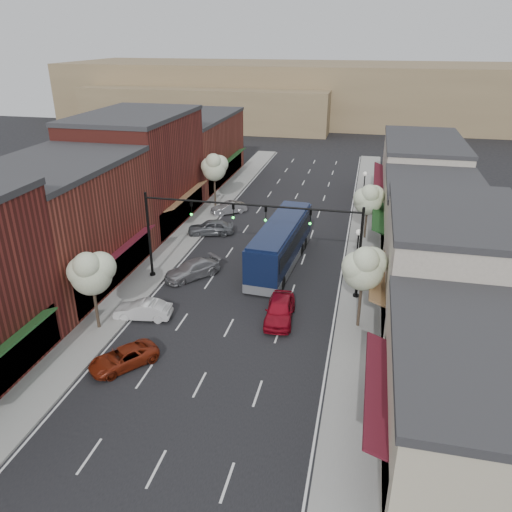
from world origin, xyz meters
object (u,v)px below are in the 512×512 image
Objects in this scene: parked_car_e at (229,208)px; signal_mast_left at (177,225)px; tree_left_near at (91,272)px; tree_left_far at (214,167)px; parked_car_d at (211,227)px; tree_right_far at (369,199)px; lamp_post_near at (358,247)px; lamp_post_far at (364,185)px; signal_mast_right at (327,237)px; tree_right_near at (364,267)px; parked_car_a at (123,358)px; parked_car_b at (143,310)px; parked_car_c at (192,270)px; coach_bus at (281,243)px; red_hatchback at (280,310)px.

signal_mast_left is at bearing -37.58° from parked_car_e.
signal_mast_left reaches higher than tree_left_near.
tree_left_far is 9.25m from parked_car_d.
tree_right_far is 1.22× the size of lamp_post_near.
lamp_post_far is at bearing 65.82° from parked_car_e.
tree_right_near is (2.73, -4.05, -0.17)m from signal_mast_right.
lamp_post_far is (13.42, 20.00, -1.62)m from signal_mast_left.
parked_car_e is at bearing 131.32° from parked_car_a.
signal_mast_left is at bearing -139.46° from tree_right_far.
parked_car_b is 0.83× the size of parked_car_c.
signal_mast_right reaches higher than parked_car_d.
parked_car_e is at bearing 127.87° from coach_bus.
signal_mast_left is 1.51× the size of tree_right_far.
signal_mast_right and signal_mast_left have the same top height.
tree_right_far is 0.95× the size of tree_left_near.
tree_right_near is 1.48× the size of parked_car_a.
signal_mast_right reaches higher than tree_right_near.
parked_car_c is (-13.20, 4.65, -3.77)m from tree_right_near.
parked_car_d is at bearing -75.87° from tree_left_far.
parked_car_b is at bearing -39.15° from parked_car_e.
coach_bus is at bearing -53.85° from tree_left_far.
parked_car_a is (0.77, -11.33, -4.06)m from signal_mast_left.
tree_right_far is (13.97, 11.95, -0.63)m from signal_mast_left.
red_hatchback is 9.29m from parked_car_b.
parked_car_c is (0.76, 0.60, -3.94)m from signal_mast_left.
coach_bus is 2.82× the size of parked_car_d.
signal_mast_right is at bearing -52.29° from tree_left_far.
parked_car_b is (-14.36, -2.04, -3.81)m from tree_right_near.
parked_car_e is at bearing 134.06° from parked_car_c.
parked_car_d is (-14.00, -10.21, -2.26)m from lamp_post_far.
tree_left_far reaches higher than parked_car_c.
coach_bus is (7.18, 4.52, -2.68)m from signal_mast_left.
coach_bus is at bearing 162.10° from lamp_post_near.
lamp_post_far is at bearing 60.22° from tree_left_near.
tree_right_near is 17.08m from tree_left_near.
signal_mast_right is at bearing -102.85° from tree_right_far.
lamp_post_far is at bearing 56.14° from signal_mast_left.
signal_mast_left reaches higher than parked_car_b.
lamp_post_near is (16.05, -15.44, -1.60)m from tree_left_far.
tree_left_far is 25.21m from red_hatchback.
tree_left_far reaches higher than lamp_post_far.
parked_car_d is (-14.55, -2.16, -3.24)m from tree_right_far.
parked_car_c is (-0.00, 11.93, 0.12)m from parked_car_a.
tree_left_far is at bearing 160.13° from tree_right_far.
tree_left_near is 1.22× the size of parked_car_c.
lamp_post_far is 0.95× the size of parked_car_c.
coach_bus is at bearing 32.20° from signal_mast_left.
tree_right_near is 1.53× the size of parked_car_b.
signal_mast_left reaches higher than tree_right_far.
lamp_post_near is (2.18, 2.50, -1.62)m from signal_mast_right.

